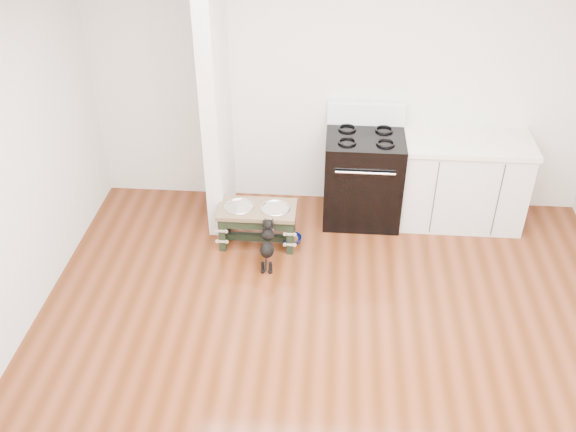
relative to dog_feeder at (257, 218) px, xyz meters
The scene contains 8 objects.
ground 1.80m from the dog_feeder, 65.00° to the right, with size 5.00×5.00×0.00m, color #4C230D.
room_shell 2.22m from the dog_feeder, 65.00° to the right, with size 5.00×5.00×5.00m.
partition_wall 1.24m from the dog_feeder, 130.90° to the left, with size 0.15×0.80×2.70m, color silver.
oven_range 1.16m from the dog_feeder, 28.71° to the left, with size 0.76×0.69×1.14m.
cabinet_run 2.07m from the dog_feeder, 15.96° to the left, with size 1.24×0.64×0.91m.
dog_feeder is the anchor object (origin of this frame).
puppy 0.37m from the dog_feeder, 68.85° to the right, with size 0.13×0.38×0.45m.
floor_bowl 0.42m from the dog_feeder, ahead, with size 0.23×0.23×0.06m.
Camera 1 is at (-0.06, -3.40, 3.75)m, focal length 40.00 mm.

